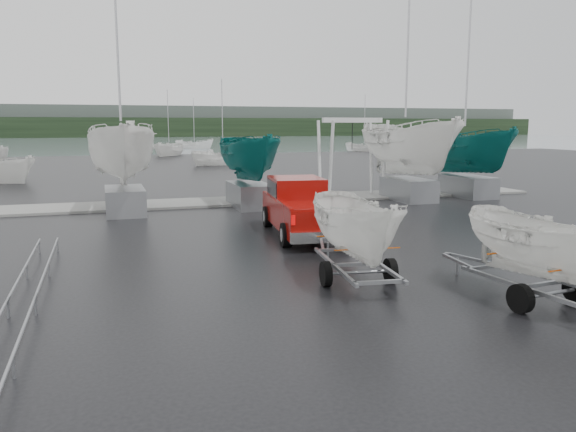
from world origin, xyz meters
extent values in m
plane|color=black|center=(0.00, 0.00, 0.00)|extent=(120.00, 120.00, 0.00)
plane|color=gray|center=(0.00, 100.00, -0.01)|extent=(300.00, 300.00, 0.00)
cube|color=gray|center=(0.00, 13.00, 0.05)|extent=(30.00, 3.00, 0.12)
cube|color=black|center=(0.00, 170.00, 3.00)|extent=(300.00, 8.00, 6.00)
cube|color=#4C5651|center=(0.00, 178.00, 5.00)|extent=(300.00, 6.00, 10.00)
cube|color=maroon|center=(-0.91, 4.13, 0.77)|extent=(2.60, 5.77, 0.91)
cube|color=maroon|center=(-0.78, 5.13, 1.49)|extent=(2.04, 2.41, 0.82)
cube|color=black|center=(-0.78, 5.13, 1.54)|extent=(2.04, 2.18, 0.53)
cube|color=silver|center=(-1.26, 1.32, 0.48)|extent=(1.95, 0.42, 0.34)
cylinder|color=black|center=(-1.58, 6.06, 0.38)|extent=(0.38, 0.80, 0.77)
cylinder|color=black|center=(0.23, 5.83, 0.38)|extent=(0.38, 0.80, 0.77)
cylinder|color=black|center=(-2.04, 2.44, 0.38)|extent=(0.38, 0.80, 0.77)
cylinder|color=black|center=(-0.23, 2.21, 0.38)|extent=(0.38, 0.80, 0.77)
cube|color=gray|center=(-2.21, -1.78, 0.45)|extent=(0.53, 3.58, 0.08)
cube|color=gray|center=(-1.12, -1.92, 0.45)|extent=(0.53, 3.58, 0.08)
cylinder|color=gray|center=(-1.69, -2.05, 0.30)|extent=(1.60, 0.28, 0.08)
cylinder|color=black|center=(-2.48, -1.95, 0.30)|extent=(0.25, 0.62, 0.60)
cylinder|color=black|center=(-0.90, -2.15, 0.30)|extent=(0.25, 0.62, 0.60)
imported|color=white|center=(-1.67, -1.85, 2.66)|extent=(1.83, 1.87, 4.34)
cube|color=#DE5507|center=(-1.56, -1.06, 1.00)|extent=(1.54, 0.24, 0.03)
cube|color=#DE5507|center=(-1.77, -2.64, 1.00)|extent=(1.54, 0.24, 0.03)
cube|color=gray|center=(0.76, -4.70, 0.45)|extent=(0.45, 3.59, 0.08)
cube|color=gray|center=(1.86, -4.59, 0.45)|extent=(0.45, 3.59, 0.08)
cylinder|color=gray|center=(1.33, -4.84, 0.30)|extent=(1.60, 0.24, 0.08)
cylinder|color=black|center=(0.54, -4.93, 0.30)|extent=(0.24, 0.62, 0.60)
cylinder|color=black|center=(2.13, -4.76, 0.30)|extent=(0.24, 0.62, 0.60)
imported|color=white|center=(1.31, -4.64, 2.52)|extent=(1.68, 1.71, 4.05)
cube|color=#DE5507|center=(1.23, -3.85, 1.00)|extent=(1.55, 0.20, 0.03)
cylinder|color=silver|center=(3.50, 12.20, 2.00)|extent=(0.16, 0.58, 3.99)
cylinder|color=silver|center=(3.50, 13.80, 2.00)|extent=(0.16, 0.58, 3.99)
cylinder|color=silver|center=(6.50, 12.20, 2.00)|extent=(0.16, 0.58, 3.99)
cylinder|color=silver|center=(6.50, 13.80, 2.00)|extent=(0.16, 0.58, 3.99)
cube|color=silver|center=(5.00, 13.00, 4.00)|extent=(3.30, 0.25, 0.25)
cube|color=gray|center=(-6.52, 11.00, 0.55)|extent=(1.60, 3.20, 1.10)
imported|color=white|center=(-6.52, 11.00, 4.74)|extent=(2.74, 2.81, 7.28)
cylinder|color=#B2B2B7|center=(-6.52, 11.50, 7.42)|extent=(0.10, 0.10, 7.00)
cube|color=gray|center=(-0.96, 11.20, 0.55)|extent=(1.60, 3.20, 1.10)
imported|color=#0D5E5A|center=(-0.96, 11.20, 4.07)|extent=(2.23, 2.29, 5.94)
cube|color=gray|center=(7.22, 11.00, 0.55)|extent=(1.60, 3.20, 1.10)
imported|color=white|center=(7.22, 11.00, 5.03)|extent=(2.96, 3.04, 7.86)
cylinder|color=#B2B2B7|center=(7.22, 11.50, 7.64)|extent=(0.10, 0.10, 7.00)
cube|color=gray|center=(10.96, 11.30, 0.55)|extent=(1.60, 3.20, 1.10)
imported|color=#0D5E5A|center=(10.96, 11.30, 4.45)|extent=(2.52, 2.59, 6.70)
cylinder|color=#B2B2B7|center=(10.96, 11.80, 7.19)|extent=(0.10, 0.10, 7.00)
cylinder|color=gray|center=(-8.75, 1.00, 0.35)|extent=(0.06, 6.50, 0.06)
cylinder|color=gray|center=(-9.25, 1.00, 0.35)|extent=(0.06, 6.50, 0.06)
cylinder|color=gray|center=(-8.75, -5.00, 0.35)|extent=(0.06, 6.50, 0.06)
imported|color=white|center=(0.50, 57.03, 0.00)|extent=(3.54, 3.56, 6.84)
cylinder|color=#B2B2B7|center=(0.50, 57.03, 4.00)|extent=(0.08, 0.08, 8.00)
imported|color=white|center=(3.55, 39.07, 0.00)|extent=(3.41, 3.37, 6.85)
cylinder|color=#B2B2B7|center=(3.55, 39.07, 4.00)|extent=(0.08, 0.08, 8.00)
imported|color=white|center=(28.29, 59.55, 0.00)|extent=(3.14, 3.15, 5.85)
cylinder|color=#B2B2B7|center=(28.29, 59.55, 4.00)|extent=(0.08, 0.08, 8.00)
imported|color=white|center=(6.76, 77.28, 0.00)|extent=(3.16, 3.13, 6.31)
cylinder|color=#B2B2B7|center=(6.76, 77.28, 4.00)|extent=(0.08, 0.08, 8.00)
camera|label=1|loc=(-7.32, -13.80, 3.76)|focal=35.00mm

